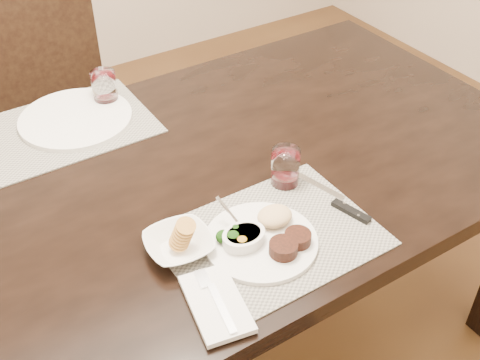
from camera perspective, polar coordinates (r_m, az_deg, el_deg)
dining_table at (r=1.54m, az=-6.34°, el=-2.69°), size 2.00×1.00×0.75m
chair_far at (r=2.36m, az=-16.68°, el=7.13°), size 0.42×0.42×0.90m
placemat_near at (r=1.33m, az=2.95°, el=-5.48°), size 0.46×0.34×0.00m
placemat_far at (r=1.74m, az=-16.18°, el=4.84°), size 0.46×0.34×0.00m
dinner_plate at (r=1.31m, az=2.49°, el=-5.44°), size 0.25×0.25×0.04m
napkin_fork at (r=1.20m, az=-2.27°, el=-11.60°), size 0.13×0.20×0.02m
steak_knife at (r=1.42m, az=9.76°, el=-2.36°), size 0.05×0.23×0.01m
cracker_bowl at (r=1.30m, az=-5.82°, el=-6.04°), size 0.15×0.15×0.06m
sauce_ramekin at (r=1.30m, az=0.35°, el=-5.58°), size 0.10×0.15×0.08m
wine_glass_near at (r=1.45m, az=4.31°, el=1.10°), size 0.07×0.07×0.10m
far_plate at (r=1.76m, az=-15.32°, el=5.65°), size 0.31×0.31×0.01m
wine_glass_far at (r=1.80m, az=-12.70°, el=8.41°), size 0.07×0.07×0.10m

